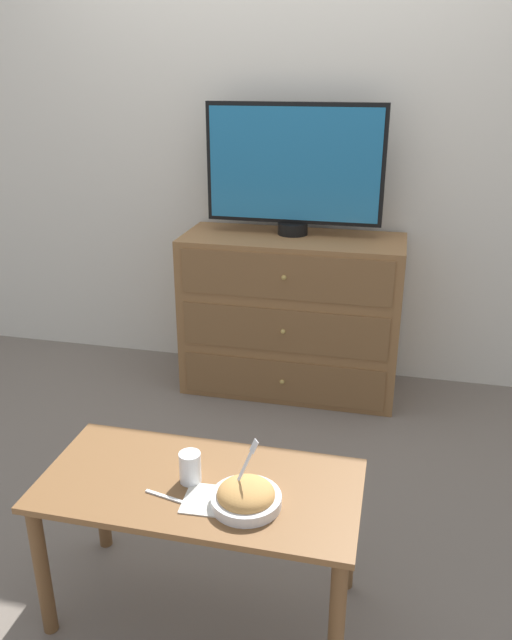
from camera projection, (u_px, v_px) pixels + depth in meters
name	position (u px, v px, depth m)	size (l,w,h in m)	color
ground_plane	(278.00, 363.00, 3.64)	(12.00, 12.00, 0.00)	#70665B
wall_back	(283.00, 132.00, 3.18)	(12.00, 0.05, 2.60)	silver
dresser	(291.00, 315.00, 3.24)	(1.10, 0.47, 0.83)	olive
tv	(294.00, 168.00, 3.02)	(0.87, 0.15, 0.63)	black
coffee_table	(201.00, 505.00, 1.85)	(0.94, 0.45, 0.48)	brown
takeout_bowl	(246.00, 496.00, 1.71)	(0.20, 0.20, 0.18)	silver
drink_cup	(190.00, 469.00, 1.81)	(0.06, 0.06, 0.09)	white
napkin	(208.00, 500.00, 1.74)	(0.14, 0.14, 0.00)	silver
knife	(170.00, 498.00, 1.75)	(0.16, 0.04, 0.01)	white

